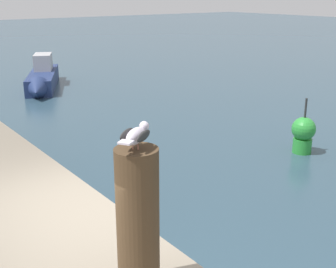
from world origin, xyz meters
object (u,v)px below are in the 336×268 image
(mooring_post, at_px, (138,222))
(channel_buoy, at_px, (303,133))
(seagull, at_px, (136,135))
(boat_navy, at_px, (42,79))

(mooring_post, height_order, channel_buoy, mooring_post)
(seagull, distance_m, channel_buoy, 8.39)
(mooring_post, relative_size, channel_buoy, 0.78)
(mooring_post, xyz_separation_m, channel_buoy, (-3.85, 7.09, -1.72))
(mooring_post, distance_m, channel_buoy, 8.25)
(mooring_post, relative_size, boat_navy, 0.22)
(seagull, distance_m, boat_navy, 15.57)
(mooring_post, relative_size, seagull, 2.92)
(boat_navy, xyz_separation_m, channel_buoy, (10.72, 2.15, 0.08))
(mooring_post, height_order, seagull, seagull)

